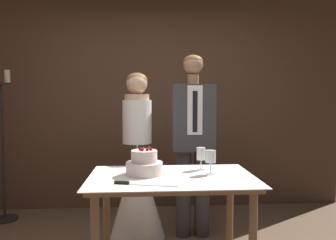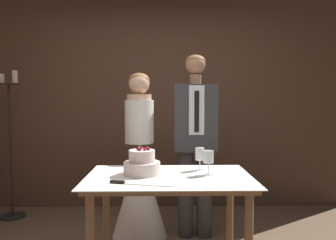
{
  "view_description": "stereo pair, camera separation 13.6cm",
  "coord_description": "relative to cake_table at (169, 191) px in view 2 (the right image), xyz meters",
  "views": [
    {
      "loc": [
        -0.09,
        -2.13,
        1.36
      ],
      "look_at": [
        0.09,
        0.62,
        1.18
      ],
      "focal_mm": 35.0,
      "sensor_mm": 36.0,
      "label": 1
    },
    {
      "loc": [
        0.04,
        -2.13,
        1.36
      ],
      "look_at": [
        0.09,
        0.62,
        1.18
      ],
      "focal_mm": 35.0,
      "sensor_mm": 36.0,
      "label": 2
    }
  ],
  "objects": [
    {
      "name": "groom",
      "position": [
        0.27,
        0.83,
        0.29
      ],
      "size": [
        0.41,
        0.25,
        1.78
      ],
      "color": "#38383D",
      "rests_on": "ground_plane"
    },
    {
      "name": "cake_table",
      "position": [
        0.0,
        0.0,
        0.0
      ],
      "size": [
        1.2,
        0.77,
        0.8
      ],
      "color": "#8E6B4C",
      "rests_on": "ground_plane"
    },
    {
      "name": "wine_glass_middle",
      "position": [
        0.24,
        0.19,
        0.23
      ],
      "size": [
        0.07,
        0.07,
        0.18
      ],
      "color": "silver",
      "rests_on": "cake_table"
    },
    {
      "name": "tiered_cake",
      "position": [
        -0.2,
        0.06,
        0.19
      ],
      "size": [
        0.27,
        0.27,
        0.2
      ],
      "color": "beige",
      "rests_on": "cake_table"
    },
    {
      "name": "cake_knife",
      "position": [
        -0.27,
        -0.22,
        0.12
      ],
      "size": [
        0.42,
        0.12,
        0.02
      ],
      "rotation": [
        0.0,
        0.0,
        -0.24
      ],
      "color": "silver",
      "rests_on": "cake_table"
    },
    {
      "name": "bride",
      "position": [
        -0.27,
        0.83,
        -0.1
      ],
      "size": [
        0.54,
        0.54,
        1.61
      ],
      "color": "white",
      "rests_on": "ground_plane"
    },
    {
      "name": "candle_stand",
      "position": [
        -1.77,
        1.38,
        0.07
      ],
      "size": [
        0.28,
        0.28,
        1.68
      ],
      "color": "black",
      "rests_on": "ground_plane"
    },
    {
      "name": "wine_glass_near",
      "position": [
        0.29,
        0.03,
        0.23
      ],
      "size": [
        0.08,
        0.08,
        0.18
      ],
      "color": "silver",
      "rests_on": "cake_table"
    },
    {
      "name": "wall_back",
      "position": [
        -0.09,
        1.79,
        0.64
      ],
      "size": [
        4.78,
        0.12,
        2.67
      ],
      "primitive_type": "cube",
      "color": "#513828",
      "rests_on": "ground_plane"
    }
  ]
}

